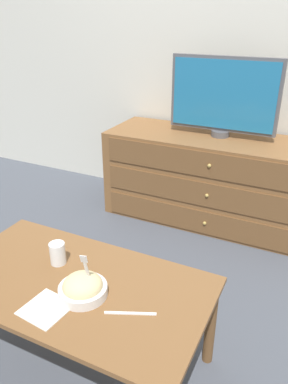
{
  "coord_description": "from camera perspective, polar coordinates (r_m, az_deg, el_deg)",
  "views": [
    {
      "loc": [
        0.66,
        -2.65,
        1.36
      ],
      "look_at": [
        0.03,
        -1.35,
        0.67
      ],
      "focal_mm": 35.0,
      "sensor_mm": 36.0,
      "label": 1
    }
  ],
  "objects": [
    {
      "name": "knife",
      "position": [
        1.35,
        -2.1,
        -17.99
      ],
      "size": [
        0.17,
        0.08,
        0.01
      ],
      "color": "white",
      "rests_on": "coffee_table"
    },
    {
      "name": "dresser",
      "position": [
        2.65,
        11.22,
        1.71
      ],
      "size": [
        1.56,
        0.53,
        0.61
      ],
      "color": "brown",
      "rests_on": "ground_plane"
    },
    {
      "name": "drink_cup",
      "position": [
        1.59,
        -13.01,
        -9.26
      ],
      "size": [
        0.06,
        0.06,
        0.09
      ],
      "color": "beige",
      "rests_on": "coffee_table"
    },
    {
      "name": "takeout_bowl",
      "position": [
        1.41,
        -9.3,
        -14.17
      ],
      "size": [
        0.18,
        0.18,
        0.2
      ],
      "color": "silver",
      "rests_on": "coffee_table"
    },
    {
      "name": "coffee_table",
      "position": [
        1.53,
        -10.39,
        -14.98
      ],
      "size": [
        1.04,
        0.57,
        0.43
      ],
      "color": "brown",
      "rests_on": "ground_plane"
    },
    {
      "name": "ground_plane",
      "position": [
        3.05,
        10.67,
        -1.3
      ],
      "size": [
        12.0,
        12.0,
        0.0
      ],
      "primitive_type": "plane",
      "color": "#474C56"
    },
    {
      "name": "tv",
      "position": [
        2.52,
        12.06,
        14.13
      ],
      "size": [
        0.7,
        0.12,
        0.51
      ],
      "color": "#515156",
      "rests_on": "dresser"
    },
    {
      "name": "napkin",
      "position": [
        1.4,
        -14.7,
        -16.81
      ],
      "size": [
        0.17,
        0.17,
        0.0
      ],
      "color": "silver",
      "rests_on": "coffee_table"
    },
    {
      "name": "wall_back",
      "position": [
        2.75,
        13.21,
        23.81
      ],
      "size": [
        12.0,
        0.05,
        2.6
      ],
      "color": "silver",
      "rests_on": "ground_plane"
    }
  ]
}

